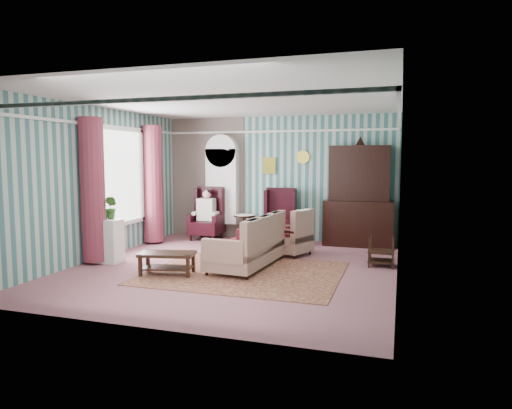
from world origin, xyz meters
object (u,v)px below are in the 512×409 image
(coffee_table, at_px, (167,264))
(plant_stand, at_px, (107,241))
(round_side_table, at_px, (244,228))
(nest_table, at_px, (381,251))
(seated_woman, at_px, (206,215))
(sofa, at_px, (246,238))
(floral_armchair, at_px, (290,232))
(bookcase, at_px, (222,192))
(wingback_left, at_px, (206,213))
(wingback_right, at_px, (278,216))
(dresser_hutch, at_px, (359,193))

(coffee_table, bearing_deg, plant_stand, 161.93)
(round_side_table, height_order, nest_table, round_side_table)
(seated_woman, height_order, coffee_table, seated_woman)
(sofa, bearing_deg, floral_armchair, -18.56)
(plant_stand, bearing_deg, round_side_table, 59.62)
(bookcase, distance_m, nest_table, 4.37)
(seated_woman, distance_m, coffee_table, 3.35)
(nest_table, distance_m, floral_armchair, 1.83)
(wingback_left, relative_size, seated_woman, 1.06)
(round_side_table, xyz_separation_m, coffee_table, (-0.17, -3.40, -0.11))
(nest_table, xyz_separation_m, plant_stand, (-4.87, -1.20, 0.13))
(seated_woman, xyz_separation_m, floral_armchair, (2.30, -1.12, -0.11))
(wingback_right, distance_m, round_side_table, 0.92)
(round_side_table, bearing_deg, dresser_hutch, 2.64)
(wingback_left, xyz_separation_m, nest_table, (4.07, -1.55, -0.35))
(dresser_hutch, bearing_deg, plant_stand, -144.92)
(wingback_right, relative_size, round_side_table, 2.08)
(wingback_left, relative_size, sofa, 0.66)
(dresser_hutch, relative_size, nest_table, 4.37)
(wingback_right, distance_m, plant_stand, 3.76)
(bookcase, distance_m, sofa, 3.17)
(dresser_hutch, xyz_separation_m, sofa, (-1.71, -2.58, -0.65))
(dresser_hutch, xyz_separation_m, round_side_table, (-2.60, -0.12, -0.88))
(dresser_hutch, relative_size, wingback_left, 1.89)
(sofa, relative_size, coffee_table, 2.10)
(round_side_table, relative_size, coffee_table, 0.67)
(round_side_table, xyz_separation_m, floral_armchair, (1.40, -1.27, 0.18))
(seated_woman, xyz_separation_m, nest_table, (4.07, -1.55, -0.32))
(wingback_left, xyz_separation_m, floral_armchair, (2.30, -1.12, -0.15))
(seated_woman, bearing_deg, round_side_table, 9.46)
(dresser_hutch, bearing_deg, wingback_right, -171.23)
(wingback_right, height_order, coffee_table, wingback_right)
(floral_armchair, bearing_deg, coffee_table, 163.66)
(seated_woman, relative_size, plant_stand, 1.47)
(bookcase, relative_size, dresser_hutch, 0.95)
(plant_stand, bearing_deg, wingback_left, 73.78)
(wingback_right, relative_size, sofa, 0.66)
(dresser_hutch, height_order, floral_armchair, dresser_hutch)
(dresser_hutch, distance_m, seated_woman, 3.56)
(wingback_right, xyz_separation_m, sofa, (0.04, -2.31, -0.10))
(seated_woman, distance_m, nest_table, 4.37)
(dresser_hutch, distance_m, wingback_left, 3.55)
(wingback_right, bearing_deg, nest_table, -33.75)
(wingback_left, distance_m, round_side_table, 0.97)
(nest_table, bearing_deg, round_side_table, 151.80)
(dresser_hutch, bearing_deg, coffee_table, -128.25)
(bookcase, xyz_separation_m, round_side_table, (0.65, -0.24, -0.82))
(wingback_right, distance_m, nest_table, 2.81)
(wingback_right, height_order, plant_stand, wingback_right)
(dresser_hutch, bearing_deg, wingback_left, -175.59)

